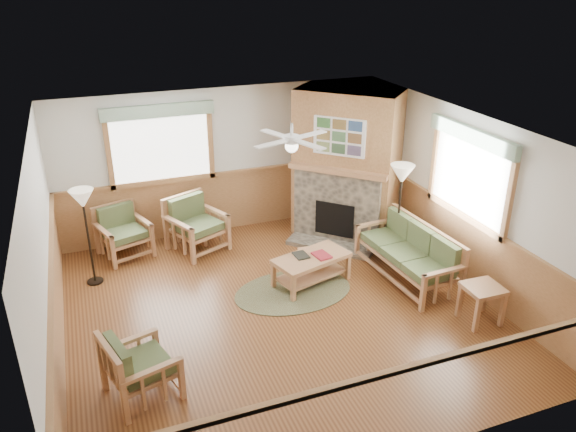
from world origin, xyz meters
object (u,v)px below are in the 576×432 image
object	(u,v)px
floor_lamp_left	(88,237)
floor_lamp_right	(399,213)
armchair_back_right	(197,225)
end_table_chairs	(191,231)
armchair_back_left	(124,232)
end_table_sofa	(481,304)
sofa	(407,253)
footstool	(313,261)
coffee_table	(311,270)
armchair_left	(141,365)

from	to	relation	value
floor_lamp_left	floor_lamp_right	distance (m)	4.99
armchair_back_right	floor_lamp_left	distance (m)	1.90
end_table_chairs	armchair_back_left	bearing A→B (deg)	180.00
end_table_sofa	floor_lamp_left	bearing A→B (deg)	148.64
sofa	floor_lamp_right	world-z (taller)	floor_lamp_right
end_table_sofa	footstool	distance (m)	2.71
sofa	floor_lamp_left	xyz separation A→B (m)	(-4.71, 1.64, 0.36)
end_table_chairs	end_table_sofa	distance (m)	5.06
armchair_back_right	end_table_chairs	world-z (taller)	armchair_back_right
floor_lamp_right	armchair_back_left	bearing A→B (deg)	157.36
floor_lamp_left	coffee_table	bearing A→B (deg)	-21.29
end_table_chairs	footstool	size ratio (longest dim) A/B	1.23
armchair_back_left	armchair_back_right	world-z (taller)	armchair_back_right
footstool	end_table_sofa	bearing A→B (deg)	-52.49
armchair_back_left	floor_lamp_left	bearing A→B (deg)	-144.66
armchair_back_right	floor_lamp_left	size ratio (longest dim) A/B	0.60
armchair_back_right	floor_lamp_right	size ratio (longest dim) A/B	0.55
armchair_left	end_table_sofa	distance (m)	4.67
end_table_chairs	footstool	xyz separation A→B (m)	(1.66, -1.69, -0.08)
floor_lamp_right	floor_lamp_left	bearing A→B (deg)	168.04
armchair_back_left	coffee_table	size ratio (longest dim) A/B	0.73
armchair_back_right	floor_lamp_left	world-z (taller)	floor_lamp_left
armchair_left	floor_lamp_left	distance (m)	2.93
end_table_chairs	footstool	world-z (taller)	end_table_chairs
end_table_chairs	coffee_table	bearing A→B (deg)	-53.70
armchair_left	floor_lamp_right	world-z (taller)	floor_lamp_right
armchair_left	floor_lamp_right	distance (m)	4.89
coffee_table	floor_lamp_left	bearing A→B (deg)	142.79
footstool	floor_lamp_right	distance (m)	1.64
armchair_back_left	end_table_sofa	bearing A→B (deg)	-58.89
floor_lamp_left	armchair_left	bearing A→B (deg)	-82.54
armchair_back_right	floor_lamp_right	xyz separation A→B (m)	(3.09, -1.57, 0.38)
floor_lamp_left	floor_lamp_right	bearing A→B (deg)	-11.96
coffee_table	floor_lamp_left	xyz separation A→B (m)	(-3.22, 1.25, 0.56)
armchair_left	coffee_table	size ratio (longest dim) A/B	0.70
sofa	floor_lamp_right	bearing A→B (deg)	160.10
end_table_sofa	coffee_table	bearing A→B (deg)	135.06
armchair_back_left	floor_lamp_right	xyz separation A→B (m)	(4.32, -1.80, 0.42)
armchair_left	coffee_table	distance (m)	3.28
armchair_back_left	footstool	distance (m)	3.30
end_table_chairs	floor_lamp_right	size ratio (longest dim) A/B	0.30
footstool	armchair_back_left	bearing A→B (deg)	149.11
sofa	coffee_table	world-z (taller)	sofa
armchair_back_right	end_table_chairs	distance (m)	0.33
armchair_back_left	end_table_sofa	size ratio (longest dim) A/B	1.54
armchair_back_right	armchair_back_left	bearing A→B (deg)	145.10
footstool	armchair_back_right	bearing A→B (deg)	137.66
sofa	end_table_chairs	xyz separation A→B (m)	(-2.97, 2.41, -0.18)
footstool	sofa	bearing A→B (deg)	-28.52
floor_lamp_right	coffee_table	bearing A→B (deg)	-172.49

